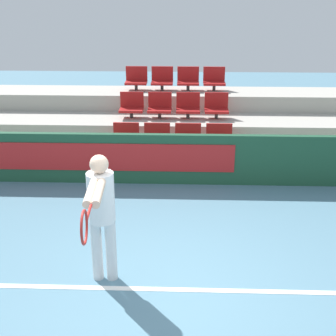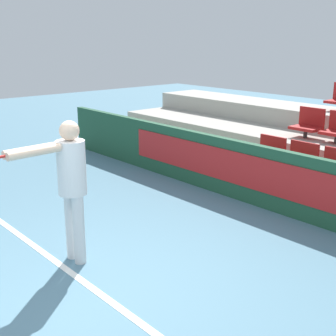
{
  "view_description": "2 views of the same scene",
  "coord_description": "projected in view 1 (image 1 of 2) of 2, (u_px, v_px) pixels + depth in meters",
  "views": [
    {
      "loc": [
        0.23,
        -4.31,
        3.36
      ],
      "look_at": [
        0.0,
        1.83,
        0.93
      ],
      "focal_mm": 50.0,
      "sensor_mm": 36.0,
      "label": 1
    },
    {
      "loc": [
        3.61,
        -1.9,
        2.46
      ],
      "look_at": [
        -0.38,
        1.58,
        0.95
      ],
      "focal_mm": 50.0,
      "sensor_mm": 36.0,
      "label": 2
    }
  ],
  "objects": [
    {
      "name": "stadium_chair_10",
      "position": [
        188.0,
        80.0,
        10.72
      ],
      "size": [
        0.5,
        0.37,
        0.52
      ],
      "color": "#333333",
      "rests_on": "bleacher_tier_back"
    },
    {
      "name": "stadium_chair_11",
      "position": [
        214.0,
        80.0,
        10.7
      ],
      "size": [
        0.5,
        0.37,
        0.52
      ],
      "color": "#333333",
      "rests_on": "bleacher_tier_back"
    },
    {
      "name": "barrier_wall",
      "position": [
        169.0,
        159.0,
        8.3
      ],
      "size": [
        11.13,
        0.14,
        0.92
      ],
      "color": "#1E4C33",
      "rests_on": "ground"
    },
    {
      "name": "ground_plane",
      "position": [
        162.0,
        305.0,
        5.25
      ],
      "size": [
        30.0,
        30.0,
        0.0
      ],
      "primitive_type": "plane",
      "color": "slate"
    },
    {
      "name": "stadium_chair_4",
      "position": [
        132.0,
        106.0,
        9.87
      ],
      "size": [
        0.5,
        0.37,
        0.52
      ],
      "color": "#333333",
      "rests_on": "bleacher_tier_middle"
    },
    {
      "name": "stadium_chair_9",
      "position": [
        162.0,
        79.0,
        10.74
      ],
      "size": [
        0.5,
        0.37,
        0.52
      ],
      "color": "#333333",
      "rests_on": "bleacher_tier_back"
    },
    {
      "name": "bleacher_tier_middle",
      "position": [
        174.0,
        135.0,
        9.95
      ],
      "size": [
        10.73,
        1.1,
        0.72
      ],
      "color": "#ADA89E",
      "rests_on": "ground"
    },
    {
      "name": "stadium_chair_6",
      "position": [
        188.0,
        106.0,
        9.83
      ],
      "size": [
        0.5,
        0.37,
        0.52
      ],
      "color": "#333333",
      "rests_on": "bleacher_tier_middle"
    },
    {
      "name": "stadium_chair_0",
      "position": [
        126.0,
        138.0,
        8.98
      ],
      "size": [
        0.5,
        0.37,
        0.52
      ],
      "color": "#333333",
      "rests_on": "bleacher_tier_front"
    },
    {
      "name": "stadium_chair_5",
      "position": [
        160.0,
        106.0,
        9.85
      ],
      "size": [
        0.5,
        0.37,
        0.52
      ],
      "color": "#333333",
      "rests_on": "bleacher_tier_middle"
    },
    {
      "name": "stadium_chair_1",
      "position": [
        157.0,
        138.0,
        8.96
      ],
      "size": [
        0.5,
        0.37,
        0.52
      ],
      "color": "#333333",
      "rests_on": "bleacher_tier_front"
    },
    {
      "name": "bleacher_tier_back",
      "position": [
        175.0,
        114.0,
        10.9
      ],
      "size": [
        10.73,
        1.1,
        1.07
      ],
      "color": "#ADA89E",
      "rests_on": "ground"
    },
    {
      "name": "stadium_chair_8",
      "position": [
        136.0,
        79.0,
        10.76
      ],
      "size": [
        0.5,
        0.37,
        0.52
      ],
      "color": "#333333",
      "rests_on": "bleacher_tier_back"
    },
    {
      "name": "court_baseline",
      "position": [
        163.0,
        289.0,
        5.51
      ],
      "size": [
        6.23,
        0.08,
        0.01
      ],
      "color": "white",
      "rests_on": "ground"
    },
    {
      "name": "stadium_chair_7",
      "position": [
        216.0,
        107.0,
        9.81
      ],
      "size": [
        0.5,
        0.37,
        0.52
      ],
      "color": "#333333",
      "rests_on": "bleacher_tier_middle"
    },
    {
      "name": "stadium_chair_2",
      "position": [
        188.0,
        139.0,
        8.94
      ],
      "size": [
        0.5,
        0.37,
        0.52
      ],
      "color": "#333333",
      "rests_on": "bleacher_tier_front"
    },
    {
      "name": "stadium_chair_3",
      "position": [
        219.0,
        139.0,
        8.92
      ],
      "size": [
        0.5,
        0.37,
        0.52
      ],
      "color": "#333333",
      "rests_on": "bleacher_tier_front"
    },
    {
      "name": "tennis_player",
      "position": [
        101.0,
        208.0,
        5.31
      ],
      "size": [
        0.31,
        1.49,
        1.6
      ],
      "rotation": [
        0.0,
        0.0,
        0.05
      ],
      "color": "silver",
      "rests_on": "ground"
    },
    {
      "name": "bleacher_tier_front",
      "position": [
        172.0,
        161.0,
        8.99
      ],
      "size": [
        10.73,
        1.1,
        0.36
      ],
      "color": "#ADA89E",
      "rests_on": "ground"
    }
  ]
}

